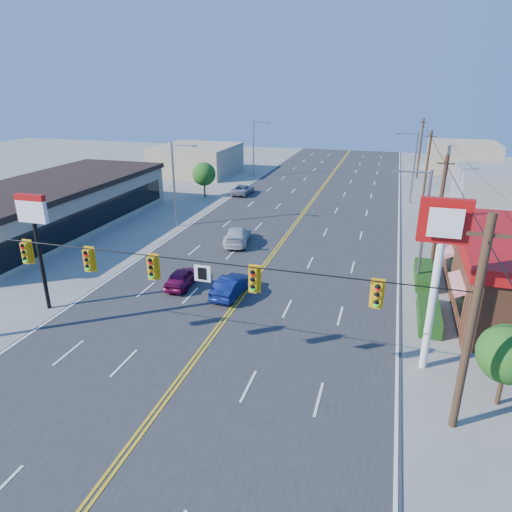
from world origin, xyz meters
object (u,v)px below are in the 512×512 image
(car_magenta, at_px, (182,278))
(car_silver, at_px, (243,190))
(pizza_hut_sign, at_px, (35,228))
(car_blue, at_px, (231,286))
(car_white, at_px, (237,236))
(kfc_pylon, at_px, (440,252))
(signal_span, at_px, (175,282))

(car_magenta, distance_m, car_silver, 27.50)
(pizza_hut_sign, relative_size, car_blue, 1.70)
(car_white, bearing_deg, kfc_pylon, 124.05)
(kfc_pylon, xyz_separation_m, pizza_hut_sign, (-22.00, 0.00, -0.86))
(car_silver, bearing_deg, kfc_pylon, 121.46)
(signal_span, bearing_deg, kfc_pylon, 19.78)
(signal_span, bearing_deg, car_silver, 103.60)
(kfc_pylon, relative_size, car_magenta, 2.30)
(car_blue, bearing_deg, car_silver, -69.30)
(kfc_pylon, height_order, car_white, kfc_pylon)
(pizza_hut_sign, distance_m, car_silver, 32.79)
(pizza_hut_sign, bearing_deg, signal_span, -20.19)
(pizza_hut_sign, height_order, car_blue, pizza_hut_sign)
(signal_span, height_order, car_blue, signal_span)
(pizza_hut_sign, xyz_separation_m, car_blue, (10.30, 4.87, -4.52))
(car_magenta, height_order, car_white, car_white)
(car_blue, distance_m, car_silver, 28.74)
(kfc_pylon, distance_m, car_magenta, 17.15)
(car_magenta, xyz_separation_m, car_silver, (-4.53, 27.13, -0.03))
(car_silver, bearing_deg, signal_span, 103.47)
(car_white, bearing_deg, signal_span, 89.86)
(car_white, bearing_deg, pizza_hut_sign, 52.65)
(kfc_pylon, relative_size, car_silver, 1.96)
(pizza_hut_sign, distance_m, car_magenta, 9.60)
(car_magenta, distance_m, car_blue, 3.72)
(kfc_pylon, relative_size, car_blue, 2.11)
(car_blue, height_order, car_silver, car_blue)
(signal_span, distance_m, pizza_hut_sign, 11.60)
(car_blue, xyz_separation_m, car_white, (-2.94, 9.85, 0.04))
(car_magenta, bearing_deg, car_blue, 170.77)
(pizza_hut_sign, distance_m, car_blue, 12.26)
(pizza_hut_sign, height_order, car_magenta, pizza_hut_sign)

